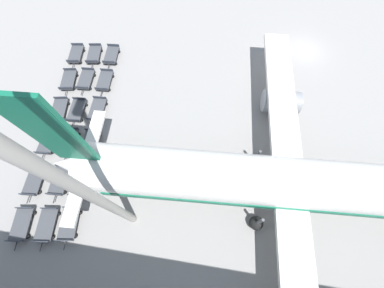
# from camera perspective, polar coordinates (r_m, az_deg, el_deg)

# --- Properties ---
(ground_plane) EXTENTS (500.00, 500.00, 0.00)m
(ground_plane) POSITION_cam_1_polar(r_m,az_deg,el_deg) (34.10, 25.64, 19.77)
(ground_plane) COLOR gray
(airplane) EXTENTS (33.88, 40.51, 13.29)m
(airplane) POSITION_cam_1_polar(r_m,az_deg,el_deg) (20.52, 25.54, -8.76)
(airplane) COLOR white
(airplane) RESTS_ON ground_plane
(baggage_dolly_row_near_col_a) EXTENTS (3.51, 1.84, 0.92)m
(baggage_dolly_row_near_col_a) POSITION_cam_1_polar(r_m,az_deg,el_deg) (33.06, -26.31, 18.90)
(baggage_dolly_row_near_col_a) COLOR #424449
(baggage_dolly_row_near_col_a) RESTS_ON ground_plane
(baggage_dolly_row_near_col_b) EXTENTS (3.51, 1.89, 0.92)m
(baggage_dolly_row_near_col_b) POSITION_cam_1_polar(r_m,az_deg,el_deg) (30.72, -27.73, 13.53)
(baggage_dolly_row_near_col_b) COLOR #424449
(baggage_dolly_row_near_col_b) RESTS_ON ground_plane
(baggage_dolly_row_near_col_c) EXTENTS (3.51, 1.89, 0.92)m
(baggage_dolly_row_near_col_c) POSITION_cam_1_polar(r_m,az_deg,el_deg) (28.73, -29.48, 7.24)
(baggage_dolly_row_near_col_c) COLOR #424449
(baggage_dolly_row_near_col_c) RESTS_ON ground_plane
(baggage_dolly_row_near_col_d) EXTENTS (3.48, 1.70, 0.92)m
(baggage_dolly_row_near_col_d) POSITION_cam_1_polar(r_m,az_deg,el_deg) (27.30, -31.54, 0.49)
(baggage_dolly_row_near_col_d) COLOR #424449
(baggage_dolly_row_near_col_d) RESTS_ON ground_plane
(baggage_dolly_row_near_col_e) EXTENTS (3.49, 1.74, 0.92)m
(baggage_dolly_row_near_col_e) POSITION_cam_1_polar(r_m,az_deg,el_deg) (26.26, -33.88, -7.43)
(baggage_dolly_row_near_col_e) COLOR #424449
(baggage_dolly_row_near_col_e) RESTS_ON ground_plane
(baggage_dolly_row_near_col_f) EXTENTS (3.51, 1.85, 0.92)m
(baggage_dolly_row_near_col_f) POSITION_cam_1_polar(r_m,az_deg,el_deg) (25.69, -35.97, -15.49)
(baggage_dolly_row_near_col_f) COLOR #424449
(baggage_dolly_row_near_col_f) RESTS_ON ground_plane
(baggage_dolly_row_mid_a_col_a) EXTENTS (3.51, 1.87, 0.92)m
(baggage_dolly_row_mid_a_col_a) POSITION_cam_1_polar(r_m,az_deg,el_deg) (32.18, -22.63, 19.37)
(baggage_dolly_row_mid_a_col_a) COLOR #424449
(baggage_dolly_row_mid_a_col_a) RESTS_ON ground_plane
(baggage_dolly_row_mid_a_col_b) EXTENTS (3.48, 1.72, 0.92)m
(baggage_dolly_row_mid_a_col_b) POSITION_cam_1_polar(r_m,az_deg,el_deg) (29.94, -24.34, 14.01)
(baggage_dolly_row_mid_a_col_b) COLOR #424449
(baggage_dolly_row_mid_a_col_b) RESTS_ON ground_plane
(baggage_dolly_row_mid_a_col_c) EXTENTS (3.48, 1.71, 0.92)m
(baggage_dolly_row_mid_a_col_c) POSITION_cam_1_polar(r_m,az_deg,el_deg) (27.81, -26.12, 7.29)
(baggage_dolly_row_mid_a_col_c) COLOR #424449
(baggage_dolly_row_mid_a_col_c) RESTS_ON ground_plane
(baggage_dolly_row_mid_a_col_d) EXTENTS (3.50, 1.80, 0.92)m
(baggage_dolly_row_mid_a_col_d) POSITION_cam_1_polar(r_m,az_deg,el_deg) (26.27, -27.61, 0.55)
(baggage_dolly_row_mid_a_col_d) COLOR #424449
(baggage_dolly_row_mid_a_col_d) RESTS_ON ground_plane
(baggage_dolly_row_mid_a_col_e) EXTENTS (3.48, 1.71, 0.92)m
(baggage_dolly_row_mid_a_col_e) POSITION_cam_1_polar(r_m,az_deg,el_deg) (25.04, -29.36, -7.75)
(baggage_dolly_row_mid_a_col_e) COLOR #424449
(baggage_dolly_row_mid_a_col_e) RESTS_ON ground_plane
(baggage_dolly_row_mid_a_col_f) EXTENTS (3.50, 1.81, 0.92)m
(baggage_dolly_row_mid_a_col_f) POSITION_cam_1_polar(r_m,az_deg,el_deg) (24.54, -31.77, -16.35)
(baggage_dolly_row_mid_a_col_f) COLOR #424449
(baggage_dolly_row_mid_a_col_f) RESTS_ON ground_plane
(baggage_dolly_row_mid_b_col_a) EXTENTS (3.49, 1.74, 0.92)m
(baggage_dolly_row_mid_b_col_a) POSITION_cam_1_polar(r_m,az_deg,el_deg) (31.41, -18.92, 19.67)
(baggage_dolly_row_mid_b_col_a) COLOR #424449
(baggage_dolly_row_mid_b_col_a) RESTS_ON ground_plane
(baggage_dolly_row_mid_b_col_b) EXTENTS (3.48, 1.72, 0.92)m
(baggage_dolly_row_mid_b_col_b) POSITION_cam_1_polar(r_m,az_deg,el_deg) (29.04, -20.39, 14.16)
(baggage_dolly_row_mid_b_col_b) COLOR #424449
(baggage_dolly_row_mid_b_col_b) RESTS_ON ground_plane
(baggage_dolly_row_mid_b_col_c) EXTENTS (3.47, 1.69, 0.92)m
(baggage_dolly_row_mid_b_col_c) POSITION_cam_1_polar(r_m,az_deg,el_deg) (27.01, -21.95, 7.77)
(baggage_dolly_row_mid_b_col_c) COLOR #424449
(baggage_dolly_row_mid_b_col_c) RESTS_ON ground_plane
(baggage_dolly_row_mid_b_col_d) EXTENTS (3.51, 1.84, 0.92)m
(baggage_dolly_row_mid_b_col_d) POSITION_cam_1_polar(r_m,az_deg,el_deg) (25.29, -23.32, 0.28)
(baggage_dolly_row_mid_b_col_d) COLOR #424449
(baggage_dolly_row_mid_b_col_d) RESTS_ON ground_plane
(baggage_dolly_row_mid_b_col_e) EXTENTS (3.50, 1.82, 0.92)m
(baggage_dolly_row_mid_b_col_e) POSITION_cam_1_polar(r_m,az_deg,el_deg) (24.17, -25.42, -8.13)
(baggage_dolly_row_mid_b_col_e) COLOR #424449
(baggage_dolly_row_mid_b_col_e) RESTS_ON ground_plane
(baggage_dolly_row_mid_b_col_f) EXTENTS (3.50, 1.83, 0.92)m
(baggage_dolly_row_mid_b_col_f) POSITION_cam_1_polar(r_m,az_deg,el_deg) (23.64, -27.62, -16.76)
(baggage_dolly_row_mid_b_col_f) COLOR #424449
(baggage_dolly_row_mid_b_col_f) RESTS_ON ground_plane
(apron_light_mast) EXTENTS (2.00, 0.70, 27.82)m
(apron_light_mast) POSITION_cam_1_polar(r_m,az_deg,el_deg) (8.39, -37.71, -1.49)
(apron_light_mast) COLOR #ADA89E
(apron_light_mast) RESTS_ON ground_plane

